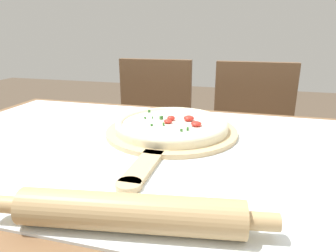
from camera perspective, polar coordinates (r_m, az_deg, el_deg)
The scene contains 7 objects.
dining_table at distance 0.80m, azimuth -1.34°, elevation -12.26°, with size 1.36×0.81×0.77m.
towel_cloth at distance 0.75m, azimuth -1.41°, elevation -4.24°, with size 1.28×0.73×0.00m.
pizza_peel at distance 0.83m, azimuth 0.23°, elevation -1.32°, with size 0.37×0.53×0.01m.
pizza at distance 0.84m, azimuth 0.56°, elevation 0.28°, with size 0.31×0.31×0.03m.
rolling_pin at distance 0.45m, azimuth -7.29°, elevation -16.05°, with size 0.42×0.10×0.06m.
chair_left at distance 1.57m, azimuth -3.15°, elevation -1.67°, with size 0.42×0.42×0.91m.
chair_right at distance 1.50m, azimuth 15.53°, elevation -3.29°, with size 0.41×0.41×0.91m.
Camera 1 is at (0.20, -0.66, 1.05)m, focal length 32.00 mm.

